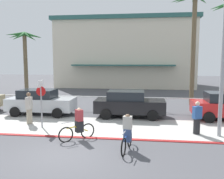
{
  "coord_description": "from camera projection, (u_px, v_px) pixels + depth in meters",
  "views": [
    {
      "loc": [
        2.92,
        -8.73,
        3.62
      ],
      "look_at": [
        1.01,
        6.0,
        1.85
      ],
      "focal_mm": 39.45,
      "sensor_mm": 36.0,
      "label": 1
    }
  ],
  "objects": [
    {
      "name": "ground_plane",
      "position": [
        106.0,
        107.0,
        19.25
      ],
      "size": [
        80.0,
        80.0,
        0.0
      ],
      "primitive_type": "plane",
      "color": "#4C4C51"
    },
    {
      "name": "sidewalk_strip",
      "position": [
        90.0,
        126.0,
        13.53
      ],
      "size": [
        44.0,
        4.0,
        0.02
      ],
      "primitive_type": "cube",
      "color": "beige",
      "rests_on": "ground"
    },
    {
      "name": "curb_paint",
      "position": [
        80.0,
        137.0,
        11.56
      ],
      "size": [
        44.0,
        0.24,
        0.03
      ],
      "primitive_type": "cube",
      "color": "maroon",
      "rests_on": "ground"
    },
    {
      "name": "building_backdrop",
      "position": [
        126.0,
        53.0,
        35.22
      ],
      "size": [
        18.72,
        11.06,
        9.19
      ],
      "color": "beige",
      "rests_on": "ground"
    },
    {
      "name": "rail_fence",
      "position": [
        103.0,
        99.0,
        17.67
      ],
      "size": [
        22.31,
        0.08,
        1.04
      ],
      "color": "white",
      "rests_on": "ground"
    },
    {
      "name": "stop_sign_bike_lane",
      "position": [
        41.0,
        97.0,
        13.09
      ],
      "size": [
        0.52,
        0.56,
        2.56
      ],
      "color": "gray",
      "rests_on": "ground"
    },
    {
      "name": "palm_tree_1",
      "position": [
        25.0,
        46.0,
        22.86
      ],
      "size": [
        3.35,
        3.67,
        6.23
      ],
      "color": "brown",
      "rests_on": "ground"
    },
    {
      "name": "palm_tree_2",
      "position": [
        194.0,
        22.0,
        19.34
      ],
      "size": [
        3.73,
        3.2,
        8.84
      ],
      "color": "brown",
      "rests_on": "ground"
    },
    {
      "name": "car_silver_1",
      "position": [
        41.0,
        102.0,
        16.38
      ],
      "size": [
        4.4,
        2.02,
        1.69
      ],
      "color": "#B2B7BC",
      "rests_on": "ground"
    },
    {
      "name": "car_black_2",
      "position": [
        129.0,
        104.0,
        15.64
      ],
      "size": [
        4.4,
        2.02,
        1.69
      ],
      "color": "black",
      "rests_on": "ground"
    },
    {
      "name": "cyclist_yellow_0",
      "position": [
        78.0,
        125.0,
        11.21
      ],
      "size": [
        1.39,
        1.26,
        1.5
      ],
      "color": "black",
      "rests_on": "ground"
    },
    {
      "name": "cyclist_blue_1",
      "position": [
        127.0,
        133.0,
        9.9
      ],
      "size": [
        0.38,
        1.81,
        1.5
      ],
      "color": "black",
      "rests_on": "ground"
    },
    {
      "name": "pedestrian_0",
      "position": [
        197.0,
        119.0,
        12.01
      ],
      "size": [
        0.47,
        0.42,
        1.63
      ],
      "color": "#232326",
      "rests_on": "ground"
    },
    {
      "name": "pedestrian_1",
      "position": [
        29.0,
        109.0,
        13.94
      ],
      "size": [
        0.32,
        0.4,
        1.82
      ],
      "color": "gray",
      "rests_on": "ground"
    }
  ]
}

